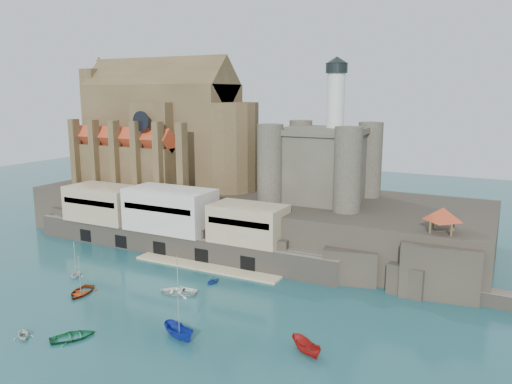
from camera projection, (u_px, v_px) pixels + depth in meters
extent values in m
plane|color=#17464C|center=(133.00, 301.00, 78.36)|extent=(300.00, 300.00, 0.00)
cube|color=black|center=(251.00, 215.00, 112.31)|extent=(100.00, 34.00, 10.00)
cube|color=black|center=(73.00, 221.00, 115.27)|extent=(9.00, 5.00, 6.00)
cube|color=black|center=(126.00, 229.00, 108.12)|extent=(9.00, 5.00, 6.00)
cube|color=black|center=(191.00, 240.00, 100.53)|extent=(9.00, 5.00, 6.00)
cube|color=black|center=(267.00, 252.00, 92.93)|extent=(9.00, 5.00, 6.00)
cube|color=black|center=(351.00, 265.00, 85.79)|extent=(9.00, 5.00, 6.00)
cube|color=#6D6457|center=(176.00, 243.00, 101.14)|extent=(70.00, 6.00, 4.50)
cube|color=tan|center=(206.00, 267.00, 93.16)|extent=(30.00, 4.00, 0.40)
cube|color=black|center=(86.00, 235.00, 108.56)|extent=(3.00, 0.40, 2.60)
cube|color=black|center=(121.00, 241.00, 104.10)|extent=(3.00, 0.40, 2.60)
cube|color=black|center=(160.00, 248.00, 99.63)|extent=(3.00, 0.40, 2.60)
cube|color=black|center=(202.00, 255.00, 95.16)|extent=(3.00, 0.40, 2.60)
cube|color=black|center=(248.00, 263.00, 90.70)|extent=(3.00, 0.40, 2.60)
cube|color=tan|center=(104.00, 203.00, 109.78)|extent=(16.00, 9.00, 7.50)
cube|color=beige|center=(170.00, 209.00, 101.64)|extent=(18.00, 9.00, 8.50)
cube|color=tan|center=(248.00, 223.00, 93.74)|extent=(14.00, 8.00, 7.00)
cube|color=#4B3B23|center=(161.00, 135.00, 122.35)|extent=(38.00, 14.00, 24.00)
cube|color=#4B3B23|center=(159.00, 85.00, 120.00)|extent=(38.00, 13.01, 13.01)
cylinder|color=#4B3B23|center=(228.00, 146.00, 114.25)|extent=(14.00, 14.00, 20.00)
cube|color=#4B3B23|center=(175.00, 144.00, 120.95)|extent=(10.00, 20.00, 20.00)
cube|color=#4B3B23|center=(123.00, 167.00, 117.21)|extent=(28.00, 5.00, 10.00)
cube|color=#4B3B23|center=(172.00, 158.00, 133.80)|extent=(28.00, 5.00, 10.00)
cube|color=#AA381D|center=(122.00, 139.00, 115.92)|extent=(28.00, 5.66, 5.66)
cube|color=#AA381D|center=(171.00, 133.00, 132.51)|extent=(28.00, 5.66, 5.66)
cube|color=#4B3B23|center=(102.00, 124.00, 130.45)|extent=(4.00, 10.00, 28.00)
cylinder|color=black|center=(141.00, 121.00, 109.26)|extent=(4.40, 0.30, 4.40)
cube|color=#4B3B23|center=(76.00, 153.00, 119.36)|extent=(1.60, 2.20, 16.00)
cube|color=#4B3B23|center=(95.00, 154.00, 116.59)|extent=(1.60, 2.20, 16.00)
cube|color=#4B3B23|center=(115.00, 156.00, 113.82)|extent=(1.60, 2.20, 16.00)
cube|color=#4B3B23|center=(136.00, 157.00, 111.06)|extent=(1.60, 2.20, 16.00)
cube|color=#4B3B23|center=(159.00, 159.00, 108.29)|extent=(1.60, 2.20, 16.00)
cube|color=#4B3B23|center=(182.00, 161.00, 105.52)|extent=(1.60, 2.20, 16.00)
cube|color=#423F34|center=(321.00, 167.00, 103.69)|extent=(16.00, 16.00, 14.00)
cube|color=#423F34|center=(322.00, 131.00, 102.25)|extent=(17.00, 17.00, 1.20)
cylinder|color=#423F34|center=(270.00, 164.00, 100.09)|extent=(5.20, 5.20, 16.00)
cylinder|color=#423F34|center=(348.00, 170.00, 92.94)|extent=(5.20, 5.20, 16.00)
cylinder|color=#423F34|center=(300.00, 155.00, 114.06)|extent=(5.20, 5.20, 16.00)
cylinder|color=#423F34|center=(370.00, 160.00, 106.91)|extent=(5.20, 5.20, 16.00)
cylinder|color=silver|center=(336.00, 103.00, 102.01)|extent=(3.60, 3.60, 12.00)
cylinder|color=black|center=(337.00, 68.00, 100.64)|extent=(4.40, 4.40, 2.00)
cone|color=black|center=(337.00, 60.00, 100.33)|extent=(4.60, 4.60, 1.40)
cube|color=black|center=(439.00, 266.00, 81.45)|extent=(12.00, 10.00, 8.70)
cube|color=black|center=(410.00, 278.00, 80.98)|extent=(6.00, 5.00, 5.00)
cube|color=black|center=(472.00, 275.00, 81.23)|extent=(5.00, 4.00, 6.00)
cube|color=#4B3B23|center=(441.00, 239.00, 80.57)|extent=(4.20, 4.20, 0.30)
cylinder|color=#4B3B23|center=(430.00, 232.00, 79.61)|extent=(0.36, 0.36, 3.20)
cylinder|color=#4B3B23|center=(451.00, 234.00, 78.18)|extent=(0.36, 0.36, 3.20)
cylinder|color=#4B3B23|center=(433.00, 227.00, 82.40)|extent=(0.36, 0.36, 3.20)
cylinder|color=#4B3B23|center=(453.00, 229.00, 80.97)|extent=(0.36, 0.36, 3.20)
pyramid|color=#AA381D|center=(443.00, 214.00, 79.76)|extent=(6.40, 6.40, 2.20)
imported|color=#912604|center=(81.00, 294.00, 81.04)|extent=(4.40, 2.46, 5.93)
imported|color=silver|center=(23.00, 337.00, 66.59)|extent=(3.01, 3.32, 3.29)
imported|color=navy|center=(179.00, 338.00, 66.49)|extent=(2.83, 2.79, 5.77)
imported|color=#187240|center=(73.00, 338.00, 66.31)|extent=(4.10, 3.40, 5.84)
imported|color=silver|center=(76.00, 277.00, 88.55)|extent=(3.10, 2.51, 3.11)
imported|color=#9F1714|center=(305.00, 353.00, 62.70)|extent=(2.69, 2.67, 5.14)
imported|color=white|center=(178.00, 293.00, 81.32)|extent=(2.55, 4.60, 6.19)
imported|color=navy|center=(213.00, 283.00, 85.58)|extent=(2.73, 2.00, 2.86)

